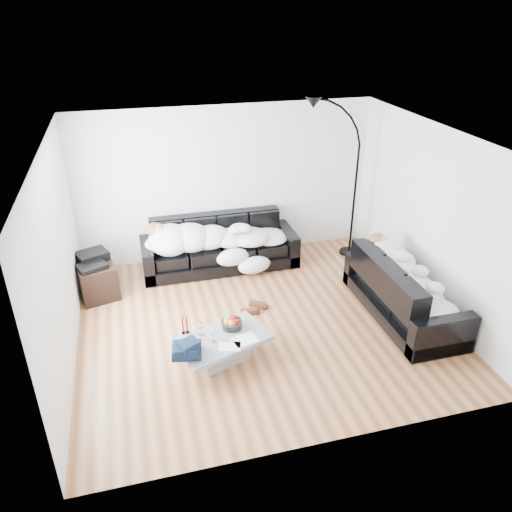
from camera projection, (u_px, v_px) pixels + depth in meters
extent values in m
plane|color=brown|center=(261.00, 322.00, 7.07)|extent=(5.00, 5.00, 0.00)
cube|color=silver|center=(226.00, 183.00, 8.39)|extent=(5.00, 0.02, 2.60)
cube|color=silver|center=(59.00, 262.00, 5.90)|extent=(0.02, 4.50, 2.60)
cube|color=silver|center=(432.00, 219.00, 7.04)|extent=(0.02, 4.50, 2.60)
plane|color=white|center=(263.00, 139.00, 5.87)|extent=(5.00, 5.00, 0.00)
cube|color=black|center=(220.00, 244.00, 8.33)|extent=(2.57, 0.89, 0.84)
cube|color=black|center=(405.00, 289.00, 7.04)|extent=(0.90, 2.11, 0.85)
ellipsoid|color=#0A4C49|center=(381.00, 251.00, 7.45)|extent=(0.42, 0.38, 0.20)
cube|color=#939699|center=(222.00, 349.00, 6.25)|extent=(1.31, 1.02, 0.34)
cylinder|color=white|center=(232.00, 322.00, 6.34)|extent=(0.32, 0.32, 0.16)
cylinder|color=white|center=(201.00, 329.00, 6.19)|extent=(0.09, 0.09, 0.19)
cylinder|color=white|center=(200.00, 335.00, 6.08)|extent=(0.09, 0.09, 0.19)
cylinder|color=white|center=(214.00, 336.00, 6.07)|extent=(0.08, 0.08, 0.17)
cylinder|color=maroon|center=(183.00, 325.00, 6.20)|extent=(0.05, 0.05, 0.24)
cylinder|color=maroon|center=(187.00, 325.00, 6.22)|extent=(0.05, 0.05, 0.23)
cube|color=silver|center=(245.00, 339.00, 6.14)|extent=(0.35, 0.30, 0.01)
cube|color=silver|center=(230.00, 346.00, 6.02)|extent=(0.31, 0.25, 0.01)
cube|color=black|center=(95.00, 278.00, 7.63)|extent=(0.72, 0.89, 0.54)
cube|color=black|center=(92.00, 259.00, 7.47)|extent=(0.54, 0.49, 0.13)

